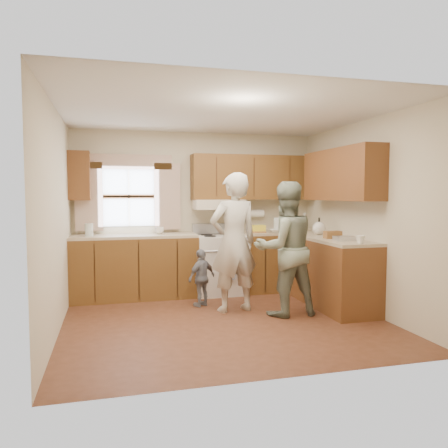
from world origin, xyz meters
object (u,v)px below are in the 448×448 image
object	(u,v)px
stove	(220,263)
woman_left	(234,242)
child	(202,278)
woman_right	(285,249)

from	to	relation	value
stove	woman_left	distance (m)	1.13
child	stove	bearing A→B (deg)	-153.28
stove	woman_right	distance (m)	1.52
woman_left	child	distance (m)	0.71
stove	child	distance (m)	0.82
woman_right	child	size ratio (longest dim) A/B	2.15
stove	child	world-z (taller)	stove
woman_right	woman_left	bearing A→B (deg)	-33.97
stove	woman_left	bearing A→B (deg)	-93.85
woman_left	child	size ratio (longest dim) A/B	2.30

